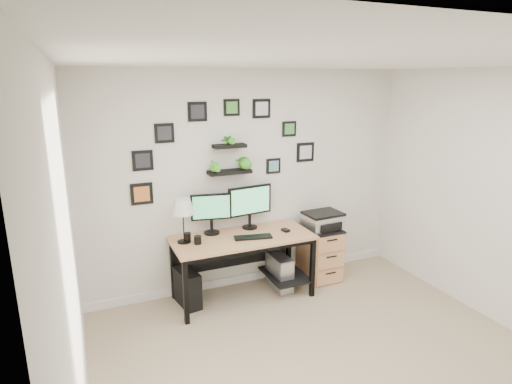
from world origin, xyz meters
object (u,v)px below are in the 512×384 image
printer (323,220)px  pc_tower_black (187,288)px  mug (198,240)px  file_cabinet (320,253)px  monitor_left (211,211)px  pc_tower_grey (279,272)px  desk (245,245)px  table_lamp (183,208)px  monitor_right (250,203)px

printer → pc_tower_black: bearing=180.0°
mug → file_cabinet: mug is taller
monitor_left → file_cabinet: size_ratio=0.71×
mug → pc_tower_grey: bearing=2.4°
desk → printer: bearing=2.4°
pc_tower_grey → file_cabinet: size_ratio=0.64×
desk → table_lamp: table_lamp is taller
file_cabinet → table_lamp: bearing=180.0°
monitor_left → pc_tower_grey: monitor_left is taller
pc_tower_grey → file_cabinet: file_cabinet is taller
desk → monitor_left: size_ratio=3.36×
table_lamp → printer: table_lamp is taller
monitor_right → file_cabinet: bearing=-8.7°
pc_tower_black → printer: 1.84m
desk → monitor_right: monitor_right is taller
desk → pc_tower_grey: bearing=-0.5°
monitor_left → pc_tower_grey: bearing=-14.5°
desk → printer: (1.07, 0.05, 0.15)m
pc_tower_black → pc_tower_grey: pc_tower_grey is taller
desk → monitor_left: (-0.33, 0.20, 0.40)m
mug → pc_tower_grey: (1.01, 0.04, -0.59)m
desk → file_cabinet: size_ratio=2.39×
monitor_right → file_cabinet: 1.17m
table_lamp → pc_tower_black: (0.01, -0.01, -0.94)m
mug → file_cabinet: bearing=3.7°
table_lamp → printer: 1.80m
monitor_right → printer: size_ratio=1.20×
monitor_left → monitor_right: bearing=0.1°
desk → table_lamp: size_ratio=3.25×
table_lamp → mug: size_ratio=5.48×
printer → desk: bearing=-177.6°
printer → monitor_left: bearing=173.8°
table_lamp → pc_tower_grey: size_ratio=1.16×
monitor_right → table_lamp: 0.85m
pc_tower_black → printer: printer is taller
monitor_left → file_cabinet: bearing=-5.7°
pc_tower_grey → desk: bearing=179.5°
desk → monitor_right: (0.15, 0.20, 0.43)m
desk → mug: bearing=-175.3°
table_lamp → file_cabinet: size_ratio=0.74×
monitor_right → pc_tower_black: size_ratio=1.36×
desk → table_lamp: bearing=175.0°
monitor_left → printer: size_ratio=1.02×
mug → pc_tower_grey: size_ratio=0.21×
desk → file_cabinet: (1.06, 0.06, -0.29)m
pc_tower_grey → file_cabinet: 0.62m
desk → file_cabinet: desk is taller
monitor_right → desk: bearing=-127.3°
monitor_left → table_lamp: table_lamp is taller
table_lamp → mug: table_lamp is taller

